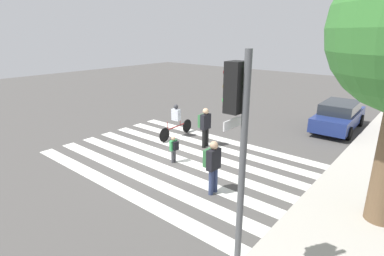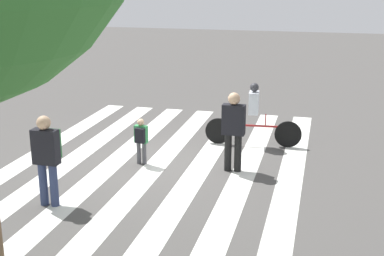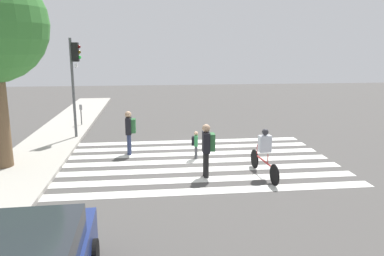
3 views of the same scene
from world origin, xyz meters
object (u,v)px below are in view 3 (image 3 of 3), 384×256
Objects in this scene: traffic_light at (75,69)px; pedestrian_adult_tall_backpack at (195,143)px; cyclist_near_curb at (264,151)px; pedestrian_adult_yellow_jacket at (207,146)px; pedestrian_adult_blue_shirt at (130,129)px; parking_meter at (81,110)px.

traffic_light reaches higher than pedestrian_adult_tall_backpack.
traffic_light is at bearing -117.68° from pedestrian_adult_tall_backpack.
cyclist_near_curb is (-2.29, -2.01, 0.24)m from pedestrian_adult_tall_backpack.
traffic_light is 2.61× the size of pedestrian_adult_yellow_jacket.
cyclist_near_curb is at bearing -93.13° from pedestrian_adult_yellow_jacket.
pedestrian_adult_tall_backpack is at bearing 5.71° from pedestrian_adult_yellow_jacket.
cyclist_near_curb reaches higher than pedestrian_adult_tall_backpack.
traffic_light is 2.64× the size of pedestrian_adult_blue_shirt.
traffic_light is at bearing -172.96° from parking_meter.
parking_meter is 10.23m from pedestrian_adult_yellow_jacket.
traffic_light is 4.34m from pedestrian_adult_blue_shirt.
parking_meter is 1.18× the size of pedestrian_adult_tall_backpack.
pedestrian_adult_yellow_jacket reaches higher than pedestrian_adult_blue_shirt.
pedestrian_adult_tall_backpack is (-0.93, -2.53, -0.40)m from pedestrian_adult_blue_shirt.
pedestrian_adult_tall_backpack is 0.44× the size of cyclist_near_curb.
pedestrian_adult_blue_shirt is 2.72m from pedestrian_adult_tall_backpack.
pedestrian_adult_blue_shirt is at bearing 43.42° from pedestrian_adult_yellow_jacket.
pedestrian_adult_yellow_jacket reaches higher than pedestrian_adult_tall_backpack.
traffic_light is 1.91× the size of cyclist_near_curb.
parking_meter is at bearing 35.61° from cyclist_near_curb.
cyclist_near_curb is (-5.98, -7.03, -2.38)m from traffic_light.
pedestrian_adult_yellow_jacket reaches higher than parking_meter.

